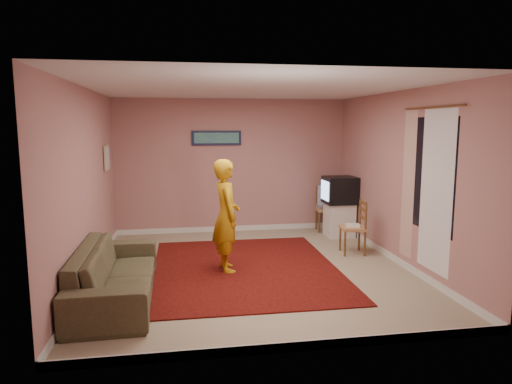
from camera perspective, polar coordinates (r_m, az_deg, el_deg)
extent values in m
plane|color=tan|center=(6.78, -0.54, -9.63)|extent=(5.00, 5.00, 0.00)
cube|color=#A56C6C|center=(8.96, -3.01, 3.26)|extent=(4.50, 0.02, 2.60)
cube|color=#A56C6C|center=(4.07, 4.85, -2.90)|extent=(4.50, 0.02, 2.60)
cube|color=#A56C6C|center=(6.54, -20.43, 0.87)|extent=(0.02, 5.00, 2.60)
cube|color=#A56C6C|center=(7.19, 17.46, 1.64)|extent=(0.02, 5.00, 2.60)
cube|color=silver|center=(6.47, -0.57, 12.85)|extent=(4.50, 5.00, 0.02)
cube|color=silver|center=(9.15, -2.95, -4.57)|extent=(4.50, 0.02, 0.10)
cube|color=silver|center=(4.49, 4.61, -18.70)|extent=(4.50, 0.02, 0.10)
cube|color=silver|center=(6.81, -19.80, -9.62)|extent=(0.02, 5.00, 0.10)
cube|color=silver|center=(7.43, 16.97, -7.98)|extent=(0.02, 5.00, 0.10)
cube|color=black|center=(6.39, 21.10, 2.02)|extent=(0.01, 1.10, 1.50)
cube|color=white|center=(6.27, 21.58, 0.05)|extent=(0.01, 0.75, 2.10)
cube|color=beige|center=(6.87, 18.49, 0.87)|extent=(0.01, 0.35, 2.10)
cylinder|color=brown|center=(6.34, 21.17, 9.86)|extent=(0.02, 1.40, 0.02)
cube|color=#121533|center=(8.87, -4.96, 6.75)|extent=(0.95, 0.03, 0.28)
cube|color=#2F5D82|center=(8.85, -4.95, 6.75)|extent=(0.86, 0.01, 0.20)
cube|color=tan|center=(8.08, -18.17, 4.09)|extent=(0.03, 0.38, 0.42)
cube|color=#AFBBC0|center=(8.08, -18.03, 4.09)|extent=(0.01, 0.30, 0.34)
cube|color=black|center=(6.80, -1.34, -9.50)|extent=(2.68, 3.33, 0.02)
cube|color=silver|center=(8.80, 10.36, -3.43)|extent=(0.50, 0.45, 0.63)
cube|color=black|center=(8.70, 10.46, 0.24)|extent=(0.58, 0.53, 0.50)
cube|color=#8CB2F2|center=(8.60, 8.62, 0.20)|extent=(0.02, 0.42, 0.36)
cube|color=#A78251|center=(9.18, 8.82, -2.17)|extent=(0.44, 0.42, 0.05)
cube|color=brown|center=(9.14, 8.85, -0.76)|extent=(0.40, 0.08, 0.46)
cube|color=#B6B6BB|center=(9.17, 8.83, -1.84)|extent=(0.37, 0.28, 0.06)
cube|color=#8DABE6|center=(9.13, 8.86, -0.40)|extent=(0.38, 0.05, 0.40)
cube|color=#A78251|center=(7.64, 11.99, -4.43)|extent=(0.42, 0.44, 0.05)
cube|color=brown|center=(7.60, 12.04, -2.75)|extent=(0.08, 0.40, 0.45)
cube|color=white|center=(7.63, 12.00, -4.09)|extent=(0.25, 0.21, 0.04)
imported|color=brown|center=(5.84, -17.16, -9.62)|extent=(0.91, 2.26, 0.66)
imported|color=#C48C12|center=(6.54, -3.74, -2.97)|extent=(0.45, 0.63, 1.62)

